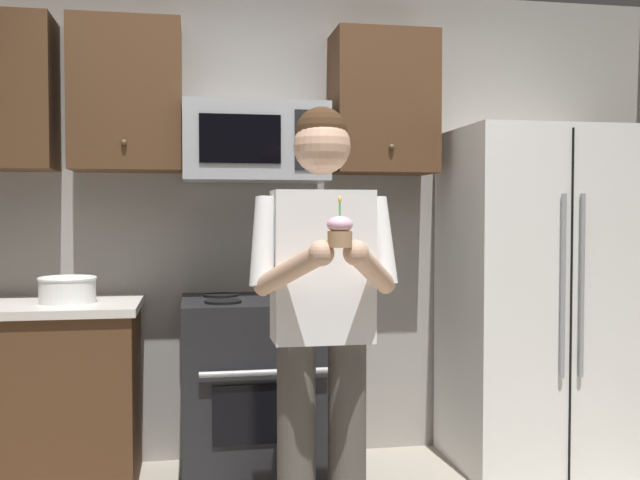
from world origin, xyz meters
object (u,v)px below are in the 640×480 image
object	(u,v)px
microwave	(255,143)
person	(322,306)
cupcake	(340,231)
refrigerator	(536,298)
oven_range	(258,388)
bowl_large_white	(67,289)

from	to	relation	value
microwave	person	distance (m)	1.29
person	cupcake	world-z (taller)	person
microwave	refrigerator	world-z (taller)	microwave
oven_range	person	bearing A→B (deg)	-80.00
bowl_large_white	cupcake	size ratio (longest dim) A/B	1.58
refrigerator	cupcake	bearing A→B (deg)	-137.48
oven_range	refrigerator	xyz separation A→B (m)	(1.50, -0.04, 0.44)
microwave	bowl_large_white	world-z (taller)	microwave
oven_range	person	size ratio (longest dim) A/B	0.53
oven_range	bowl_large_white	size ratio (longest dim) A/B	3.38
refrigerator	bowl_large_white	distance (m)	2.42
person	oven_range	bearing A→B (deg)	100.00
refrigerator	bowl_large_white	size ratio (longest dim) A/B	6.53
microwave	oven_range	bearing A→B (deg)	-90.02
microwave	bowl_large_white	bearing A→B (deg)	-171.78
bowl_large_white	person	distance (m)	1.42
microwave	bowl_large_white	size ratio (longest dim) A/B	2.69
microwave	cupcake	size ratio (longest dim) A/B	4.26
microwave	refrigerator	xyz separation A→B (m)	(1.50, -0.16, -0.82)
refrigerator	cupcake	world-z (taller)	refrigerator
microwave	person	size ratio (longest dim) A/B	0.42
refrigerator	bowl_large_white	xyz separation A→B (m)	(-2.42, 0.03, 0.09)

